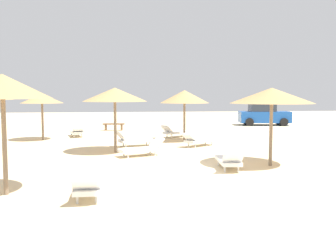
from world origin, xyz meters
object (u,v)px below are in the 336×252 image
Objects in this scene: parasol_5 at (272,96)px; lounger_5 at (229,160)px; lounger_1 at (134,140)px; parked_car at (264,115)px; lounger_2 at (77,131)px; parasol_2 at (42,99)px; parasol_1 at (115,95)px; lounger_4 at (88,185)px; lounger_0 at (175,132)px; parasol_4 at (2,87)px; lounger_7 at (143,148)px; lounger_6 at (199,140)px; parasol_0 at (184,97)px; bench_0 at (114,125)px.

parasol_5 is 1.53× the size of lounger_5.
parked_car reaches higher than lounger_1.
lounger_2 is 15.59m from parked_car.
parasol_5 is at bearing -41.82° from parasol_2.
lounger_4 is (-0.51, -7.33, -2.20)m from parasol_1.
parked_car is (7.74, 17.35, 0.50)m from lounger_5.
parasol_4 is at bearing -116.10° from lounger_0.
lounger_7 is (-2.77, 3.14, 0.00)m from lounger_5.
lounger_7 is at bearing 75.17° from lounger_4.
lounger_6 is 13.96m from parked_car.
parasol_0 is 1.37× the size of lounger_2.
parasol_2 is 6.12m from lounger_1.
lounger_4 is at bearing -14.82° from parasol_4.
parasol_0 is 1.40× the size of lounger_1.
parasol_5 is at bearing -109.84° from parked_car.
parasol_1 reaches higher than parasol_5.
parasol_0 is 1.42× the size of lounger_0.
lounger_5 is at bearing 34.72° from lounger_4.
parasol_1 is 7.26m from parasol_4.
bench_0 is (0.16, 17.38, 0.03)m from lounger_4.
lounger_6 is (8.06, -3.45, -1.96)m from parasol_2.
parasol_1 is 0.67× the size of parked_car.
lounger_1 is at bearing 130.36° from parasol_5.
lounger_4 is 0.97× the size of lounger_7.
parasol_2 is 12.87m from lounger_4.
parasol_0 is 0.93× the size of parasol_5.
lounger_4 is (-6.08, -3.57, -2.17)m from parasol_5.
bench_0 is (2.26, 16.83, -2.39)m from parasol_4.
parasol_5 reaches higher than lounger_7.
parasol_4 is 10.79m from lounger_6.
lounger_6 is at bearing 107.02° from parasol_5.
lounger_1 reaches higher than lounger_4.
parasol_2 is 1.33× the size of lounger_4.
lounger_2 is 1.04× the size of lounger_5.
parked_car is at bearing 14.17° from bench_0.
lounger_5 is (3.07, -6.08, -0.00)m from lounger_1.
lounger_6 is at bearing -80.89° from parasol_0.
bench_0 is (-1.19, 8.25, 0.02)m from lounger_1.
lounger_6 is at bearing 51.21° from parasol_4.
parasol_4 is at bearing -159.78° from parasol_5.
lounger_1 is (3.45, 8.58, -2.41)m from parasol_4.
lounger_7 is (0.29, -2.94, -0.00)m from lounger_1.
lounger_0 is at bearing 103.30° from parasol_5.
lounger_5 is (3.91, -4.27, -2.20)m from parasol_1.
parked_car is (8.02, 9.45, -1.57)m from parasol_0.
parasol_0 reaches higher than lounger_7.
parasol_0 is 0.65× the size of parked_car.
parked_car is at bearing 49.70° from parasol_0.
parasol_0 is 7.83m from bench_0.
parked_car reaches higher than lounger_2.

